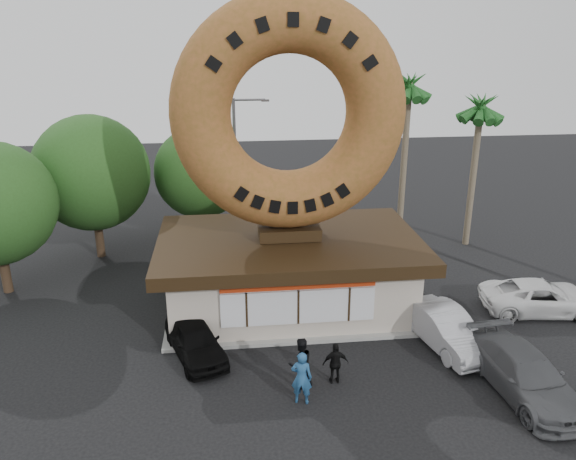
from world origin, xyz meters
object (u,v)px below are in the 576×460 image
(car_grey, at_px, (525,375))
(person_center, at_px, (300,363))
(giant_donut, at_px, (289,114))
(car_white, at_px, (541,297))
(donut_shop, at_px, (289,270))
(person_right, at_px, (336,363))
(car_silver, at_px, (445,328))
(person_left, at_px, (302,378))
(car_black, at_px, (195,340))
(street_lamp, at_px, (238,160))

(car_grey, bearing_deg, person_center, 165.21)
(giant_donut, xyz_separation_m, car_white, (10.83, -1.74, -7.80))
(giant_donut, bearing_deg, donut_shop, -90.00)
(person_right, xyz_separation_m, car_silver, (4.70, 1.91, -0.03))
(person_center, relative_size, car_silver, 0.41)
(giant_donut, height_order, person_left, giant_donut)
(person_left, relative_size, car_white, 0.38)
(giant_donut, relative_size, person_left, 4.95)
(car_black, bearing_deg, person_right, -44.29)
(person_center, relative_size, car_grey, 0.36)
(car_white, bearing_deg, car_grey, 152.82)
(car_black, bearing_deg, car_grey, -37.54)
(person_right, xyz_separation_m, car_white, (9.89, 4.12, -0.07))
(person_left, xyz_separation_m, car_silver, (6.03, 2.87, -0.20))
(person_left, distance_m, person_center, 0.89)
(street_lamp, bearing_deg, person_center, -84.45)
(car_silver, relative_size, car_white, 0.90)
(giant_donut, bearing_deg, person_right, -80.87)
(car_white, bearing_deg, person_left, 120.95)
(giant_donut, bearing_deg, street_lamp, 100.51)
(person_left, bearing_deg, car_silver, -140.41)
(person_left, distance_m, car_white, 12.32)
(donut_shop, height_order, person_right, donut_shop)
(car_silver, bearing_deg, car_black, 165.41)
(person_left, bearing_deg, car_grey, -168.79)
(person_right, bearing_deg, car_silver, -157.85)
(car_silver, bearing_deg, donut_shop, 132.57)
(street_lamp, relative_size, person_right, 5.17)
(car_white, bearing_deg, street_lamp, 53.77)
(person_center, bearing_deg, street_lamp, -105.02)
(donut_shop, bearing_deg, person_left, -93.24)
(donut_shop, height_order, car_grey, donut_shop)
(giant_donut, bearing_deg, person_center, -92.94)
(car_white, bearing_deg, person_center, 117.24)
(car_black, bearing_deg, person_center, -52.16)
(car_white, bearing_deg, donut_shop, 87.50)
(street_lamp, distance_m, car_silver, 16.28)
(giant_donut, height_order, car_white, giant_donut)
(person_left, relative_size, person_right, 1.23)
(person_center, height_order, person_right, person_center)
(giant_donut, distance_m, car_white, 13.46)
(person_center, bearing_deg, donut_shop, -113.51)
(street_lamp, bearing_deg, car_white, -42.79)
(person_left, xyz_separation_m, car_black, (-3.59, 3.22, -0.27))
(car_black, distance_m, car_silver, 9.62)
(car_grey, bearing_deg, giant_donut, 129.68)
(car_grey, bearing_deg, person_right, 162.61)
(giant_donut, relative_size, car_white, 1.87)
(car_grey, bearing_deg, person_left, 171.91)
(car_black, bearing_deg, car_white, -12.45)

